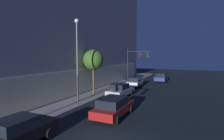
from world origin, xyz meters
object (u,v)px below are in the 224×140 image
object	(u,v)px
car_silver	(120,90)
car_blue	(161,77)
street_lamp_sidewalk	(77,51)
car_white	(135,82)
modern_building	(34,24)
traffic_light_far_corner	(136,59)
car_black	(20,131)
car_red	(114,107)
sidewalk_tree	(93,60)

from	to	relation	value
car_silver	car_blue	size ratio (longest dim) A/B	1.00
street_lamp_sidewalk	car_blue	size ratio (longest dim) A/B	1.83
car_blue	car_silver	bearing A→B (deg)	170.88
car_white	car_blue	world-z (taller)	car_blue
modern_building	traffic_light_far_corner	bearing A→B (deg)	-71.55
car_white	modern_building	bearing A→B (deg)	102.88
traffic_light_far_corner	car_silver	xyz separation A→B (m)	(-8.95, -0.89, -3.56)
car_black	car_red	xyz separation A→B (m)	(6.45, -2.69, -0.02)
street_lamp_sidewalk	car_black	bearing A→B (deg)	-163.97
sidewalk_tree	car_silver	bearing A→B (deg)	-84.76
sidewalk_tree	car_red	world-z (taller)	sidewalk_tree
sidewalk_tree	car_white	size ratio (longest dim) A/B	1.37
car_red	car_white	bearing A→B (deg)	10.56
car_white	car_silver	bearing A→B (deg)	-176.61
modern_building	sidewalk_tree	xyz separation A→B (m)	(-3.60, -14.32, -6.11)
traffic_light_far_corner	modern_building	bearing A→B (deg)	108.45
street_lamp_sidewalk	sidewalk_tree	xyz separation A→B (m)	(4.19, 0.60, -1.04)
traffic_light_far_corner	car_black	world-z (taller)	traffic_light_far_corner
car_silver	car_white	xyz separation A→B (m)	(7.27, 0.43, -0.00)
street_lamp_sidewalk	traffic_light_far_corner	bearing A→B (deg)	-8.89
traffic_light_far_corner	street_lamp_sidewalk	world-z (taller)	street_lamp_sidewalk
car_white	car_blue	distance (m)	7.95
modern_building	car_black	bearing A→B (deg)	-133.42
traffic_light_far_corner	car_black	bearing A→B (deg)	-179.00
car_silver	modern_building	bearing A→B (deg)	79.64
street_lamp_sidewalk	sidewalk_tree	size ratio (longest dim) A/B	1.53
traffic_light_far_corner	car_black	size ratio (longest dim) A/B	1.49
modern_building	street_lamp_sidewalk	size ratio (longest dim) A/B	4.44
car_black	car_white	world-z (taller)	car_black
car_silver	sidewalk_tree	bearing A→B (deg)	95.24
modern_building	traffic_light_far_corner	xyz separation A→B (m)	(5.68, -17.03, -6.18)
traffic_light_far_corner	sidewalk_tree	xyz separation A→B (m)	(-9.28, 2.71, 0.07)
modern_building	car_white	size ratio (longest dim) A/B	9.29
modern_building	car_red	bearing A→B (deg)	-116.51
traffic_light_far_corner	car_silver	world-z (taller)	traffic_light_far_corner
street_lamp_sidewalk	car_white	world-z (taller)	street_lamp_sidewalk
traffic_light_far_corner	street_lamp_sidewalk	distance (m)	13.69
modern_building	car_silver	distance (m)	20.66
car_black	car_blue	distance (m)	28.06
sidewalk_tree	modern_building	bearing A→B (deg)	75.87
modern_building	car_red	world-z (taller)	modern_building
sidewalk_tree	traffic_light_far_corner	bearing A→B (deg)	-16.28
modern_building	car_black	xyz separation A→B (m)	(-16.48, -17.41, -9.70)
car_red	car_white	size ratio (longest dim) A/B	1.16
car_red	car_white	distance (m)	14.27
car_silver	car_black	bearing A→B (deg)	177.80
car_black	sidewalk_tree	bearing A→B (deg)	13.53
car_blue	car_black	bearing A→B (deg)	174.13
traffic_light_far_corner	car_blue	xyz separation A→B (m)	(5.76, -3.26, -3.53)
modern_building	traffic_light_far_corner	world-z (taller)	modern_building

